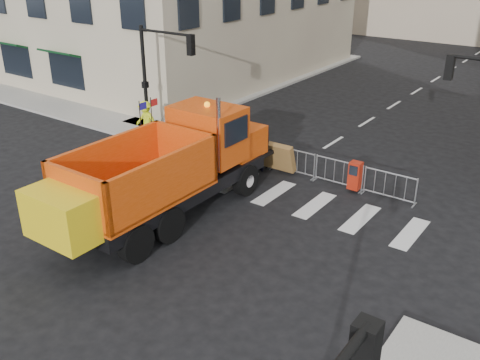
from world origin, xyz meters
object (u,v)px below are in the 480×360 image
Objects in this scene: cop_b at (249,148)px; cop_c at (259,149)px; cop_a at (228,141)px; worker at (146,120)px; plow_truck at (165,169)px; newspaper_box at (355,175)px.

cop_c is at bearing -179.49° from cop_b.
cop_c is (1.64, 0.00, -0.04)m from cop_a.
worker is at bearing -39.26° from cop_c.
cop_b is at bearing 3.02° from worker.
plow_truck is 5.86× the size of cop_b.
cop_b is 4.72m from newspaper_box.
cop_b is 5.88m from worker.
cop_a is (-1.34, 5.38, -0.86)m from plow_truck.
newspaper_box is (5.81, 0.39, -0.31)m from cop_a.
cop_b reaches higher than newspaper_box.
cop_a is 1.04× the size of cop_c.
plow_truck is 5.35× the size of cop_a.
worker reaches higher than cop_c.
plow_truck reaches higher than worker.
cop_a is 4.77m from worker.
cop_c is 4.20m from newspaper_box.
cop_a is at bearing -41.04° from cop_c.
plow_truck reaches higher than cop_b.
worker is at bearing 49.67° from plow_truck.
cop_b is 0.95× the size of cop_c.
cop_b is (-0.24, 5.38, -0.94)m from plow_truck.
cop_c is (0.53, 0.00, 0.05)m from cop_b.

